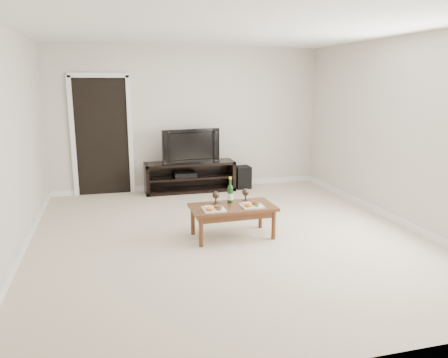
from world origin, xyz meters
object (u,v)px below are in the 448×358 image
coffee_table (233,221)px  television (189,145)px  media_console (190,177)px  subwoofer (242,177)px

coffee_table → television: bearing=92.1°
media_console → coffee_table: media_console is taller
media_console → television: (0.00, 0.00, 0.58)m
subwoofer → coffee_table: (-0.92, -2.52, 0.00)m
coffee_table → subwoofer: bearing=69.9°
television → subwoofer: bearing=-7.8°
media_console → coffee_table: bearing=-87.9°
media_console → television: bearing=0.0°
subwoofer → coffee_table: bearing=-113.1°
television → coffee_table: bearing=-95.9°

